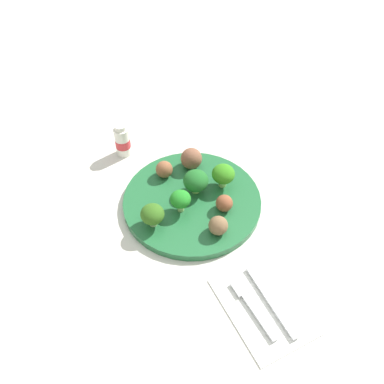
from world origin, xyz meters
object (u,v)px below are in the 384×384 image
object	(u,v)px
meatball_center	(219,225)
knife	(270,297)
broccoli_floret_center	(196,181)
meatball_back_left	(164,169)
broccoli_floret_back_left	(152,214)
broccoli_floret_near_rim	(224,175)
plate	(192,201)
meatball_front_left	(224,203)
yogurt_bottle	(123,141)
meatball_front_right	(191,158)
broccoli_floret_mid_left	(180,199)
fork	(252,305)
napkin	(263,306)

from	to	relation	value
meatball_center	knife	world-z (taller)	meatball_center
broccoli_floret_center	meatball_back_left	distance (m)	0.08
broccoli_floret_back_left	meatball_center	bearing A→B (deg)	-127.88
broccoli_floret_back_left	meatball_center	distance (m)	0.13
broccoli_floret_near_rim	broccoli_floret_back_left	xyz separation A→B (m)	(-0.02, 0.17, -0.00)
plate	meatball_front_left	world-z (taller)	meatball_front_left
plate	yogurt_bottle	bearing A→B (deg)	14.89
broccoli_floret_back_left	meatball_front_right	world-z (taller)	broccoli_floret_back_left
plate	broccoli_floret_mid_left	bearing A→B (deg)	113.03
meatball_front_left	meatball_front_right	distance (m)	0.14
broccoli_floret_center	fork	xyz separation A→B (m)	(-0.26, 0.05, -0.04)
broccoli_floret_center	meatball_center	distance (m)	0.11
broccoli_floret_near_rim	napkin	distance (m)	0.27
broccoli_floret_center	knife	xyz separation A→B (m)	(-0.27, 0.01, -0.04)
meatball_center	knife	size ratio (longest dim) A/B	0.25
yogurt_bottle	napkin	bearing A→B (deg)	-174.65
broccoli_floret_back_left	knife	distance (m)	0.26
broccoli_floret_mid_left	broccoli_floret_back_left	size ratio (longest dim) A/B	1.00
broccoli_floret_near_rim	meatball_front_right	xyz separation A→B (m)	(0.08, 0.03, -0.01)
meatball_back_left	meatball_front_left	bearing A→B (deg)	-157.85
meatball_front_right	meatball_back_left	bearing A→B (deg)	85.95
meatball_back_left	knife	xyz separation A→B (m)	(-0.34, -0.02, -0.03)
plate	meatball_back_left	xyz separation A→B (m)	(0.09, 0.02, 0.03)
broccoli_floret_back_left	meatball_front_right	distance (m)	0.18
broccoli_floret_center	meatball_front_left	size ratio (longest dim) A/B	1.55
broccoli_floret_near_rim	meatball_back_left	world-z (taller)	broccoli_floret_near_rim
broccoli_floret_center	knife	world-z (taller)	broccoli_floret_center
broccoli_floret_near_rim	yogurt_bottle	world-z (taller)	yogurt_bottle
meatball_back_left	fork	xyz separation A→B (m)	(-0.34, 0.01, -0.03)
broccoli_floret_back_left	knife	bearing A→B (deg)	-156.11
broccoli_floret_center	broccoli_floret_back_left	size ratio (longest dim) A/B	1.09
broccoli_floret_back_left	broccoli_floret_center	bearing A→B (deg)	-74.01
broccoli_floret_mid_left	meatball_front_left	distance (m)	0.09
meatball_back_left	meatball_front_left	xyz separation A→B (m)	(-0.14, -0.06, -0.00)
broccoli_floret_center	yogurt_bottle	distance (m)	0.21
napkin	fork	size ratio (longest dim) A/B	1.41
broccoli_floret_center	meatball_front_right	size ratio (longest dim) A/B	1.14
fork	knife	size ratio (longest dim) A/B	0.83
knife	broccoli_floret_mid_left	bearing A→B (deg)	9.62
meatball_back_left	knife	bearing A→B (deg)	-176.11
broccoli_floret_mid_left	meatball_front_right	xyz separation A→B (m)	(0.10, -0.08, -0.01)
broccoli_floret_center	broccoli_floret_back_left	bearing A→B (deg)	105.99
broccoli_floret_mid_left	broccoli_floret_back_left	xyz separation A→B (m)	(-0.00, 0.06, -0.00)
broccoli_floret_near_rim	yogurt_bottle	distance (m)	0.25
knife	yogurt_bottle	xyz separation A→B (m)	(0.46, 0.06, 0.03)
broccoli_floret_center	fork	bearing A→B (deg)	169.91
broccoli_floret_mid_left	broccoli_floret_center	bearing A→B (deg)	-61.27
broccoli_floret_mid_left	yogurt_bottle	size ratio (longest dim) A/B	0.61
plate	napkin	bearing A→B (deg)	177.25
broccoli_floret_near_rim	meatball_front_left	world-z (taller)	broccoli_floret_near_rim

